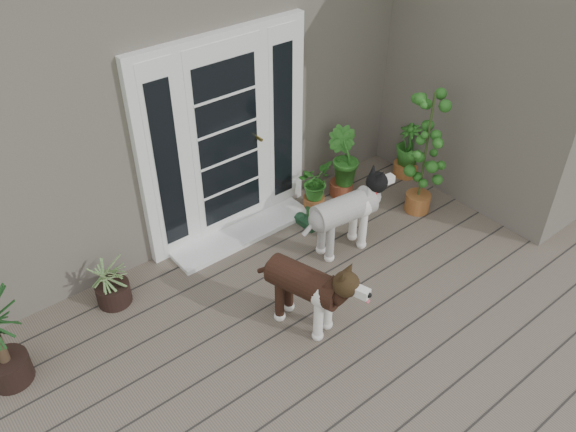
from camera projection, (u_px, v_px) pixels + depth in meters
deck at (392, 341)px, 5.19m from camera, size 6.20×4.60×0.12m
house_main at (141, 41)px, 6.94m from camera, size 7.40×4.00×3.10m
house_wing at (515, 62)px, 6.43m from camera, size 1.60×2.40×3.10m
door_unit at (226, 139)px, 5.78m from camera, size 1.90×0.14×2.15m
door_step at (243, 232)px, 6.28m from camera, size 1.60×0.40×0.05m
brindle_dog at (304, 293)px, 5.06m from camera, size 0.63×0.96×0.74m
white_dog at (343, 220)px, 5.89m from camera, size 0.93×0.48×0.74m
spider_plant at (110, 279)px, 5.33m from camera, size 0.56×0.56×0.56m
herb_a at (314, 191)px, 6.53m from camera, size 0.52×0.52×0.49m
herb_b at (342, 171)px, 6.73m from camera, size 0.51×0.51×0.62m
herb_c at (407, 154)px, 7.08m from camera, size 0.46×0.46×0.57m
sapling at (425, 153)px, 6.21m from camera, size 0.55×0.55×1.49m
clog_left at (306, 222)px, 6.39m from camera, size 0.16×0.33×0.10m
clog_right at (311, 213)px, 6.52m from camera, size 0.32×0.35×0.10m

